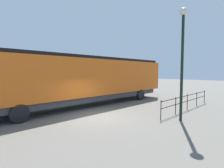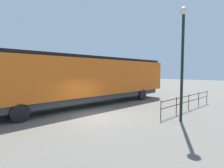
# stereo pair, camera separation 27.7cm
# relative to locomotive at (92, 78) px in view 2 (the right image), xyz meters

# --- Properties ---
(ground_plane) EXTENTS (120.00, 120.00, 0.00)m
(ground_plane) POSITION_rel_locomotive_xyz_m (3.64, -2.36, -2.37)
(ground_plane) COLOR #666059
(locomotive) EXTENTS (3.20, 18.46, 4.22)m
(locomotive) POSITION_rel_locomotive_xyz_m (0.00, 0.00, 0.00)
(locomotive) COLOR orange
(locomotive) RESTS_ON ground_plane
(lamp_post) EXTENTS (0.45, 0.45, 6.64)m
(lamp_post) POSITION_rel_locomotive_xyz_m (7.84, 0.58, 1.97)
(lamp_post) COLOR black
(lamp_post) RESTS_ON ground_plane
(platform_fence) EXTENTS (0.05, 8.24, 1.18)m
(platform_fence) POSITION_rel_locomotive_xyz_m (6.83, 4.11, -1.60)
(platform_fence) COLOR black
(platform_fence) RESTS_ON ground_plane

